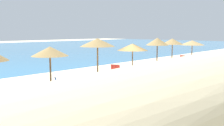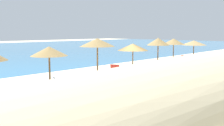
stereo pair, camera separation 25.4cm
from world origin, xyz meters
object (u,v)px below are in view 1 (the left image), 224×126
Objects in this scene: beach_umbrella_3 at (97,43)px; beach_umbrella_5 at (157,42)px; beach_umbrella_4 at (133,47)px; beach_umbrella_7 at (192,43)px; lounge_chair_1 at (49,89)px; beach_umbrella_2 at (50,51)px; lounge_chair_4 at (114,76)px; lounge_chair_2 at (202,61)px; lounge_chair_3 at (179,62)px; beach_umbrella_6 at (172,42)px; beach_ball at (93,88)px; lounge_chair_0 at (151,71)px.

beach_umbrella_3 reaches higher than beach_umbrella_5.
beach_umbrella_7 is (10.20, 0.01, 0.01)m from beach_umbrella_4.
beach_umbrella_7 is 18.52m from lounge_chair_1.
beach_umbrella_2 is 1.75× the size of lounge_chair_4.
lounge_chair_3 is at bearing 43.89° from lounge_chair_2.
beach_umbrella_6 is 3.55m from beach_umbrella_7.
beach_umbrella_7 is 13.94m from lounge_chair_4.
beach_umbrella_6 is 1.85× the size of lounge_chair_4.
beach_umbrella_5 is at bearing 9.39° from beach_ball.
beach_umbrella_6 is 12.61m from beach_ball.
beach_umbrella_5 reaches higher than lounge_chair_1.
lounge_chair_3 is at bearing -5.20° from beach_umbrella_5.
beach_umbrella_3 is at bearing 58.07° from lounge_chair_0.
lounge_chair_2 is at bearing -104.30° from lounge_chair_0.
lounge_chair_2 is (13.24, -1.48, -2.21)m from beach_umbrella_3.
lounge_chair_2 is 15.24m from beach_ball.
beach_umbrella_2 reaches higher than beach_umbrella_4.
beach_umbrella_2 is at bearing 69.18° from lounge_chair_0.
lounge_chair_0 is at bearing -164.65° from beach_umbrella_6.
beach_umbrella_7 is at bearing 0.01° from beach_umbrella_5.
beach_umbrella_5 is at bearing -105.36° from lounge_chair_4.
lounge_chair_0 is 8.92m from lounge_chair_1.
lounge_chair_4 is (-4.28, -0.06, 0.12)m from lounge_chair_0.
lounge_chair_0 is at bearing -18.11° from beach_umbrella_3.
lounge_chair_1 is 0.85× the size of lounge_chair_2.
beach_umbrella_2 is 3.99m from beach_umbrella_3.
lounge_chair_0 is 0.86× the size of lounge_chair_2.
lounge_chair_2 is at bearing -111.97° from beach_umbrella_7.
lounge_chair_4 is at bearing -15.12° from beach_umbrella_2.
beach_umbrella_4 is 0.91× the size of beach_umbrella_6.
lounge_chair_2 is at bearing -12.33° from beach_umbrella_5.
beach_umbrella_3 is at bearing -178.68° from beach_umbrella_6.
lounge_chair_4 is (-10.49, -1.03, 0.08)m from lounge_chair_3.
beach_umbrella_4 is 1.44× the size of lounge_chair_2.
beach_umbrella_4 is 3.47m from beach_umbrella_5.
beach_umbrella_4 is 8.46m from lounge_chair_1.
beach_umbrella_3 is 3.57m from beach_ball.
lounge_chair_2 is at bearing -7.93° from beach_umbrella_4.
beach_umbrella_3 reaches higher than beach_ball.
lounge_chair_4 is (3.97, -1.07, -1.73)m from beach_umbrella_2.
lounge_chair_0 is 0.88× the size of lounge_chair_3.
lounge_chair_3 is at bearing -2.39° from beach_umbrella_3.
beach_umbrella_7 is at bearing -47.27° from lounge_chair_2.
beach_umbrella_4 is at bearing -51.06° from lounge_chair_1.
beach_umbrella_3 reaches higher than beach_umbrella_4.
beach_umbrella_2 reaches higher than lounge_chair_0.
lounge_chair_4 is at bearing 4.37° from beach_ball.
lounge_chair_0 is 5.63× the size of beach_ball.
beach_umbrella_2 is 1.75× the size of lounge_chair_0.
beach_umbrella_5 is 3.24m from beach_umbrella_6.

